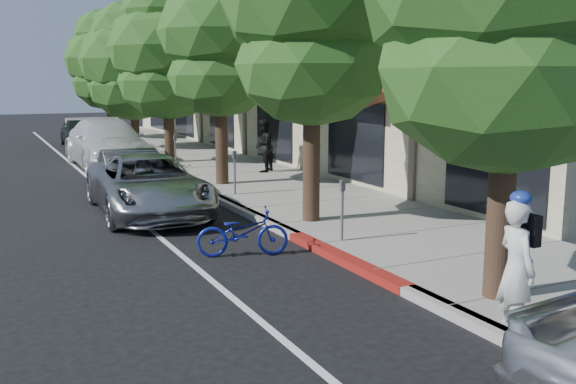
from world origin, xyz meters
TOP-DOWN VIEW (x-y plane):
  - ground at (0.00, 0.00)m, footprint 120.00×120.00m
  - sidewalk at (2.30, 8.00)m, footprint 4.60×56.00m
  - curb at (0.00, 8.00)m, footprint 0.30×56.00m
  - curb_red_segment at (0.00, 1.00)m, footprint 0.32×4.00m
  - storefront_building at (9.60, 18.00)m, footprint 10.00×36.00m
  - street_tree_1 at (0.90, 4.00)m, footprint 4.14×4.14m
  - street_tree_2 at (0.90, 10.00)m, footprint 3.85×3.85m
  - street_tree_3 at (0.90, 16.00)m, footprint 4.59×4.59m
  - street_tree_4 at (0.90, 22.00)m, footprint 5.04×5.04m
  - street_tree_5 at (0.90, 28.00)m, footprint 4.78×4.78m
  - cyclist at (0.25, -3.00)m, footprint 0.59×0.77m
  - bicycle at (-1.52, 2.31)m, footprint 1.90×1.12m
  - silver_suv at (-2.20, 7.04)m, footprint 2.71×5.53m
  - dark_sedan at (-2.18, 9.00)m, footprint 1.92×4.50m
  - white_pickup at (-1.39, 16.81)m, footprint 2.73×6.45m
  - dark_suv_far at (-1.17, 25.37)m, footprint 2.01×4.58m
  - pedestrian at (3.13, 11.80)m, footprint 1.15×1.14m

SIDE VIEW (x-z plane):
  - ground at x=0.00m, z-range 0.00..0.00m
  - sidewalk at x=2.30m, z-range 0.00..0.15m
  - curb at x=0.00m, z-range 0.00..0.15m
  - curb_red_segment at x=0.00m, z-range 0.00..0.15m
  - bicycle at x=-1.52m, z-range 0.00..0.94m
  - dark_sedan at x=-2.18m, z-range 0.00..1.44m
  - silver_suv at x=-2.20m, z-range 0.00..1.51m
  - dark_suv_far at x=-1.17m, z-range 0.00..1.53m
  - white_pickup at x=-1.39m, z-range 0.00..1.86m
  - cyclist at x=0.25m, z-range 0.00..1.88m
  - pedestrian at x=3.13m, z-range 0.15..2.03m
  - storefront_building at x=9.60m, z-range 0.00..7.00m
  - street_tree_4 at x=0.90m, z-range 0.68..7.81m
  - street_tree_5 at x=0.90m, z-range 0.79..8.09m
  - street_tree_3 at x=0.90m, z-range 0.85..8.23m
  - street_tree_2 at x=0.90m, z-range 1.03..8.47m
  - street_tree_1 at x=0.90m, z-range 1.08..8.98m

